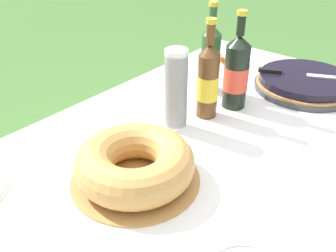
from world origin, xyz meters
The scene contains 10 objects.
garden_table centered at (0.00, 0.00, 0.68)m, with size 1.81×1.04×0.75m.
tablecloth centered at (0.00, 0.00, 0.74)m, with size 1.82×1.05×0.10m.
berry_tart centered at (0.61, -0.06, 0.78)m, with size 0.39×0.39×0.06m.
serving_knife centered at (0.60, -0.03, 0.81)m, with size 0.19×0.35×0.01m.
bundt_cake centered at (-0.21, 0.06, 0.80)m, with size 0.35×0.35×0.11m.
cup_stack centered at (0.07, 0.15, 0.88)m, with size 0.07×0.07×0.27m.
cider_bottle_green centered at (0.37, 0.23, 0.88)m, with size 0.07×0.07×0.34m.
cider_bottle_amber centered at (0.20, 0.12, 0.88)m, with size 0.07×0.07×0.34m.
juice_bottle_red centered at (0.32, 0.08, 0.88)m, with size 0.09×0.09×0.34m.
snack_plate_left centered at (0.64, 0.31, 0.76)m, with size 0.19×0.19×0.06m.
Camera 1 is at (-0.76, -0.51, 1.39)m, focal length 40.00 mm.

